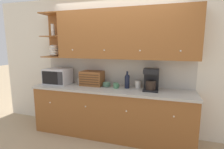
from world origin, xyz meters
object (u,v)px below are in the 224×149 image
object	(u,v)px
bread_box	(92,78)
bowl_stack_on_counter	(107,84)
mug_blue_second	(116,86)
wine_bottle	(127,81)
microwave	(58,76)
mug	(80,81)
coffee_maker	(151,79)
storage_canister	(138,84)

from	to	relation	value
bread_box	bowl_stack_on_counter	size ratio (longest dim) A/B	2.71
mug_blue_second	wine_bottle	xyz separation A→B (m)	(0.19, 0.06, 0.09)
bread_box	wine_bottle	xyz separation A→B (m)	(0.70, -0.03, 0.00)
microwave	bread_box	world-z (taller)	microwave
mug	coffee_maker	xyz separation A→B (m)	(1.44, -0.16, 0.14)
mug	wine_bottle	distance (m)	1.02
mug	bread_box	distance (m)	0.33
bread_box	coffee_maker	world-z (taller)	coffee_maker
mug	bowl_stack_on_counter	size ratio (longest dim) A/B	0.64
storage_canister	mug_blue_second	bearing A→B (deg)	-160.37
mug_blue_second	coffee_maker	xyz separation A→B (m)	(0.61, 0.01, 0.15)
coffee_maker	mug	bearing A→B (deg)	173.58
bowl_stack_on_counter	mug_blue_second	world-z (taller)	mug_blue_second
mug_blue_second	storage_canister	world-z (taller)	storage_canister
bowl_stack_on_counter	wine_bottle	size ratio (longest dim) A/B	0.50
mug	bread_box	size ratio (longest dim) A/B	0.23
microwave	bowl_stack_on_counter	world-z (taller)	microwave
microwave	coffee_maker	world-z (taller)	coffee_maker
coffee_maker	bowl_stack_on_counter	bearing A→B (deg)	176.73
microwave	mug_blue_second	world-z (taller)	microwave
wine_bottle	mug_blue_second	bearing A→B (deg)	-162.76
bowl_stack_on_counter	wine_bottle	distance (m)	0.41
mug_blue_second	bowl_stack_on_counter	bearing A→B (deg)	163.64
bread_box	coffee_maker	size ratio (longest dim) A/B	1.10
bowl_stack_on_counter	storage_canister	world-z (taller)	storage_canister
bread_box	mug_blue_second	xyz separation A→B (m)	(0.51, -0.09, -0.09)
mug	wine_bottle	size ratio (longest dim) A/B	0.32
bread_box	mug_blue_second	bearing A→B (deg)	-10.11
mug_blue_second	wine_bottle	size ratio (longest dim) A/B	0.34
coffee_maker	bread_box	bearing A→B (deg)	176.04
mug_blue_second	coffee_maker	world-z (taller)	coffee_maker
microwave	coffee_maker	xyz separation A→B (m)	(1.82, 0.02, 0.04)
microwave	mug	distance (m)	0.44
bowl_stack_on_counter	storage_canister	distance (m)	0.58
microwave	coffee_maker	bearing A→B (deg)	0.58
mug	coffee_maker	distance (m)	1.45
bowl_stack_on_counter	storage_canister	size ratio (longest dim) A/B	1.10
microwave	storage_canister	world-z (taller)	microwave
mug_blue_second	wine_bottle	distance (m)	0.22
mug	wine_bottle	xyz separation A→B (m)	(1.01, -0.12, 0.09)
mug	mug_blue_second	distance (m)	0.84
wine_bottle	storage_canister	size ratio (longest dim) A/B	2.18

